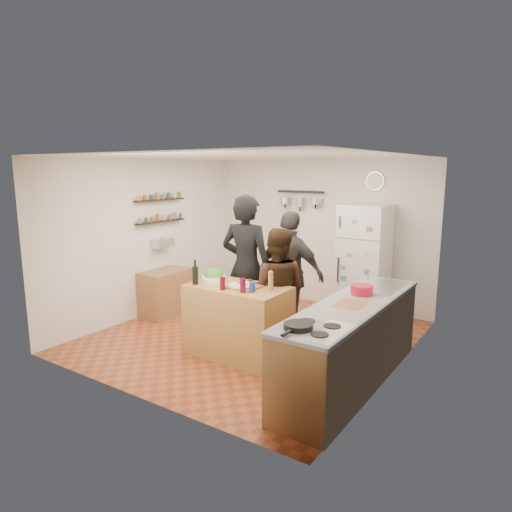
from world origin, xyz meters
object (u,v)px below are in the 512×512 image
Objects in this scene: counter_run at (351,344)px; person_back at (290,274)px; wine_bottle at (195,275)px; prep_island at (238,321)px; pepper_mill at (271,283)px; person_left at (246,268)px; salad_bowl at (214,278)px; red_bowl at (362,290)px; salt_canister at (252,287)px; wall_clock at (375,181)px; side_table at (166,293)px; skillet at (298,326)px; fridge at (364,262)px; person_center at (276,290)px.

person_back is at bearing 144.47° from counter_run.
prep_island is at bearing 23.75° from wine_bottle.
person_back reaches higher than pepper_mill.
person_left is (-0.73, 0.53, -0.00)m from pepper_mill.
salad_bowl is 0.15× the size of person_left.
wine_bottle is 2.05m from red_bowl.
salt_canister is 0.38× the size of wall_clock.
wall_clock is (-0.75, 2.63, 1.70)m from counter_run.
side_table is at bearing 157.07° from salad_bowl.
red_bowl is at bearing -72.73° from wall_clock.
prep_island is 1.75m from skillet.
salt_canister is at bearing -152.56° from red_bowl.
person_back is 2.18m from wall_clock.
salad_bowl is 1.34× the size of wine_bottle.
salt_canister is (0.80, 0.10, -0.06)m from wine_bottle.
fridge is at bearing 32.05° from side_table.
person_back reaches higher than salad_bowl.
red_bowl is at bearing -69.98° from fridge.
salt_canister is 0.06× the size of person_back.
salad_bowl is 2.06m from skillet.
wall_clock is (-0.65, 3.68, 1.20)m from skillet.
salad_bowl is at bearing 66.20° from person_left.
person_back is at bearing 8.63° from side_table.
salt_canister is 0.06× the size of person_left.
person_center reaches higher than red_bowl.
wall_clock is (-0.70, 2.25, 1.18)m from red_bowl.
pepper_mill is 1.17m from counter_run.
salad_bowl is 1.13× the size of skillet.
salad_bowl is at bearing 7.95° from person_center.
person_left is at bearing 164.35° from counter_run.
prep_island is 0.64m from person_center.
salad_bowl is 0.82m from person_center.
fridge reaches higher than salad_bowl.
skillet is (1.21, -1.99, 0.06)m from person_back.
wine_bottle reaches higher than skillet.
salad_bowl is at bearing 73.50° from wine_bottle.
side_table is (-1.96, 0.70, -0.09)m from prep_island.
wine_bottle is at bearing -156.25° from prep_island.
person_left reaches higher than side_table.
wall_clock is at bearing 75.01° from prep_island.
fridge is 2.25× the size of side_table.
pepper_mill is at bearing -96.77° from fridge.
person_back reaches higher than prep_island.
salad_bowl is 1.01× the size of wall_clock.
salt_canister is (0.72, -0.17, 0.03)m from salad_bowl.
person_center is 6.25× the size of red_bowl.
person_center is at bearing 90.84° from salt_canister.
salt_canister reaches higher than skillet.
skillet is 1.43m from red_bowl.
counter_run is (1.03, 0.04, -0.56)m from pepper_mill.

